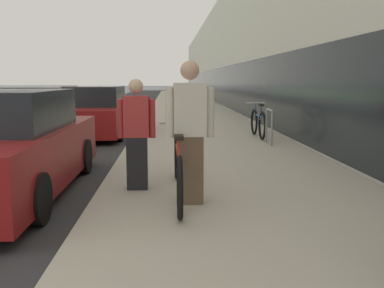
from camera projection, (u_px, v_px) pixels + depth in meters
name	position (u px, v px, depth m)	size (l,w,h in m)	color
sidewalk_slab	(187.00, 108.00, 24.11)	(4.07, 70.00, 0.11)	#B2AA99
storefront_facade	(277.00, 57.00, 31.91)	(10.01, 70.00, 6.56)	silver
tandem_bicycle	(178.00, 167.00, 5.63)	(0.52, 2.68, 0.90)	black
person_rider	(190.00, 133.00, 5.23)	(0.59, 0.23, 1.75)	brown
person_bystander	(137.00, 135.00, 5.92)	(0.52, 0.20, 1.54)	black
bike_rack_hoop	(269.00, 123.00, 10.08)	(0.05, 0.60, 0.84)	gray
cruiser_bike_nearest	(258.00, 123.00, 11.36)	(0.52, 1.76, 0.91)	black
parked_sedan_curbside	(9.00, 147.00, 6.05)	(1.78, 4.50, 1.55)	maroon
vintage_roadster_curbside	(95.00, 113.00, 12.59)	(1.86, 4.54, 1.43)	maroon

